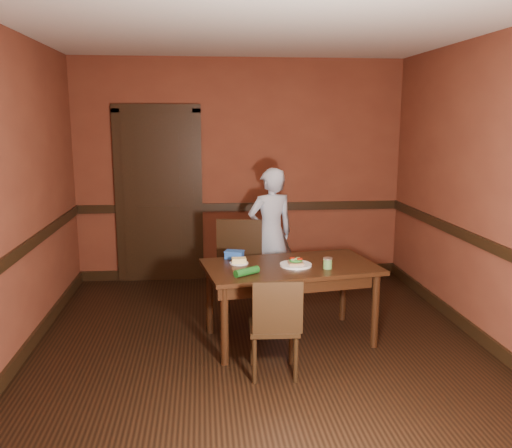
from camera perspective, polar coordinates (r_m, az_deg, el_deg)
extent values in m
cube|color=black|center=(4.85, 0.43, -13.08)|extent=(4.00, 4.50, 0.01)
cube|color=beige|center=(4.48, 0.48, 20.27)|extent=(4.00, 4.50, 0.01)
cube|color=brown|center=(6.70, -1.64, 5.63)|extent=(4.00, 0.02, 2.70)
cube|color=brown|center=(2.29, 6.57, -5.05)|extent=(4.00, 0.02, 2.70)
cube|color=brown|center=(4.70, -24.61, 2.31)|extent=(0.02, 4.50, 2.70)
cube|color=brown|center=(5.09, 23.48, 3.00)|extent=(0.02, 4.50, 2.70)
cube|color=black|center=(6.74, -1.61, 1.81)|extent=(4.00, 0.03, 0.10)
cube|color=black|center=(4.77, -24.01, -3.03)|extent=(0.03, 4.50, 0.10)
cube|color=black|center=(5.16, 22.96, -1.95)|extent=(0.03, 4.50, 0.10)
cube|color=black|center=(6.92, -1.57, -5.07)|extent=(4.00, 0.03, 0.12)
cube|color=black|center=(5.03, -23.25, -12.36)|extent=(0.03, 4.50, 0.12)
cube|color=black|center=(5.40, 22.28, -10.68)|extent=(0.03, 4.50, 0.12)
cube|color=black|center=(6.70, -10.17, 2.66)|extent=(0.85, 0.04, 2.05)
cube|color=black|center=(6.77, -14.17, 2.59)|extent=(0.10, 0.06, 2.15)
cube|color=black|center=(6.70, -6.10, 2.77)|extent=(0.10, 0.06, 2.15)
cube|color=black|center=(6.65, -10.48, 11.89)|extent=(1.05, 0.06, 0.10)
cube|color=black|center=(4.94, 3.58, -8.26)|extent=(1.62, 1.07, 0.70)
imported|color=silver|center=(5.98, 1.55, -1.04)|extent=(0.61, 0.49, 1.46)
cylinder|color=white|center=(4.80, 4.20, -4.34)|extent=(0.28, 0.28, 0.01)
cube|color=#A67850|center=(4.79, 4.20, -4.14)|extent=(0.13, 0.12, 0.02)
ellipsoid|color=#2C872B|center=(4.79, 4.21, -3.86)|extent=(0.12, 0.11, 0.03)
cylinder|color=red|center=(4.79, 3.86, -3.61)|extent=(0.05, 0.05, 0.01)
cylinder|color=red|center=(4.78, 4.62, -3.67)|extent=(0.05, 0.05, 0.01)
cylinder|color=#96C073|center=(4.75, 3.88, -3.76)|extent=(0.03, 0.03, 0.01)
cylinder|color=#96C073|center=(4.81, 4.47, -3.57)|extent=(0.03, 0.03, 0.01)
cylinder|color=#96C073|center=(4.78, 4.21, -3.67)|extent=(0.03, 0.03, 0.01)
cylinder|color=#548941|center=(4.74, 7.55, -4.18)|extent=(0.08, 0.08, 0.08)
cylinder|color=#B8B7A8|center=(4.72, 7.56, -3.62)|extent=(0.08, 0.08, 0.01)
cylinder|color=white|center=(4.86, -1.80, -4.13)|extent=(0.17, 0.17, 0.01)
cube|color=#EAD77F|center=(4.85, -1.81, -3.83)|extent=(0.13, 0.08, 0.04)
cube|color=blue|center=(5.04, -2.29, -3.28)|extent=(0.19, 0.15, 0.06)
cube|color=blue|center=(5.03, -2.30, -2.88)|extent=(0.20, 0.16, 0.01)
cylinder|color=#154D17|center=(4.50, -0.99, -5.03)|extent=(0.23, 0.18, 0.06)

